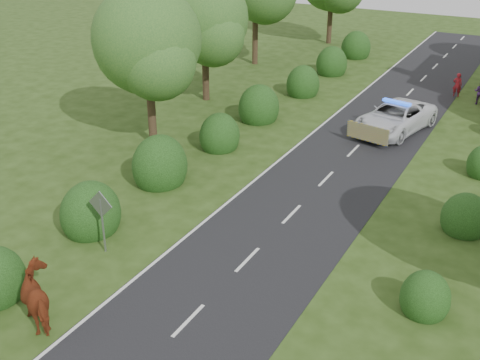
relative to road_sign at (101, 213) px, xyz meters
The scene contains 12 objects.
ground 5.63m from the road_sign, 21.80° to the right, with size 120.00×120.00×0.00m, color #284012.
road 14.03m from the road_sign, 68.96° to the left, with size 6.00×70.00×0.02m, color black.
road_markings 11.56m from the road_sign, 72.72° to the left, with size 4.96×70.00×0.01m.
hedgerow_left 9.85m from the road_sign, 98.87° to the left, with size 2.75×50.41×3.00m.
hedgerow_right 14.85m from the road_sign, 38.46° to the left, with size 2.10×45.78×2.10m.
tree_left_a 11.55m from the road_sign, 115.73° to the left, with size 5.74×5.60×8.38m.
tree_left_b 19.22m from the road_sign, 109.29° to the left, with size 5.74×5.60×8.07m.
road_sign is the anchor object (origin of this frame).
cow 4.35m from the road_sign, 75.87° to the right, with size 1.19×2.25×1.59m, color maroon.
police_van 18.94m from the road_sign, 71.34° to the left, with size 4.00×6.45×1.81m.
pedestrian_red 27.71m from the road_sign, 73.38° to the left, with size 0.58×0.38×1.60m, color #A51B24.
pedestrian_purple 27.27m from the road_sign, 69.53° to the left, with size 0.79×0.62×1.63m, color #46235B.
Camera 1 is at (8.68, -12.64, 12.07)m, focal length 45.00 mm.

